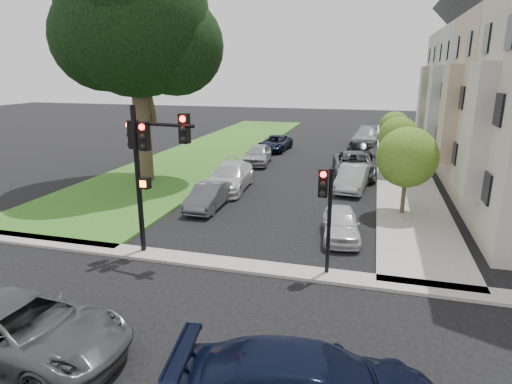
% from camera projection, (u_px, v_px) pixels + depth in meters
% --- Properties ---
extents(ground, '(140.00, 140.00, 0.00)m').
position_uv_depth(ground, '(215.00, 293.00, 13.77)').
color(ground, black).
rests_on(ground, ground).
extents(grass_strip, '(8.00, 44.00, 0.12)m').
position_uv_depth(grass_strip, '(215.00, 150.00, 38.30)').
color(grass_strip, '#32631E').
rests_on(grass_strip, ground).
extents(sidewalk_right, '(3.50, 44.00, 0.12)m').
position_uv_depth(sidewalk_right, '(400.00, 159.00, 34.28)').
color(sidewalk_right, gray).
rests_on(sidewalk_right, ground).
extents(sidewalk_cross, '(60.00, 1.00, 0.12)m').
position_uv_depth(sidewalk_cross, '(234.00, 265.00, 15.61)').
color(sidewalk_cross, gray).
rests_on(sidewalk_cross, ground).
extents(house_c, '(7.70, 7.55, 15.97)m').
position_uv_depth(house_c, '(494.00, 70.00, 30.02)').
color(house_c, '#B6B6B6').
rests_on(house_c, ground).
extents(house_d, '(7.70, 7.55, 15.97)m').
position_uv_depth(house_d, '(472.00, 70.00, 36.98)').
color(house_d, gray).
rests_on(house_d, ground).
extents(eucalyptus, '(9.97, 9.04, 14.12)m').
position_uv_depth(eucalyptus, '(134.00, 22.00, 25.00)').
color(eucalyptus, '#35261E').
rests_on(eucalyptus, ground).
extents(small_tree_a, '(2.91, 2.91, 4.36)m').
position_uv_depth(small_tree_a, '(407.00, 157.00, 20.40)').
color(small_tree_a, '#35261E').
rests_on(small_tree_a, ground).
extents(small_tree_b, '(2.65, 2.65, 3.97)m').
position_uv_depth(small_tree_b, '(399.00, 137.00, 28.47)').
color(small_tree_b, '#35261E').
rests_on(small_tree_b, ground).
extents(small_tree_c, '(2.45, 2.45, 3.67)m').
position_uv_depth(small_tree_c, '(394.00, 126.00, 35.32)').
color(small_tree_c, '#35261E').
rests_on(small_tree_c, ground).
extents(traffic_signal_main, '(2.80, 0.73, 5.71)m').
position_uv_depth(traffic_signal_main, '(148.00, 154.00, 15.62)').
color(traffic_signal_main, black).
rests_on(traffic_signal_main, ground).
extents(traffic_signal_secondary, '(0.48, 0.39, 3.82)m').
position_uv_depth(traffic_signal_secondary, '(326.00, 202.00, 14.26)').
color(traffic_signal_secondary, black).
rests_on(traffic_signal_secondary, ground).
extents(car_cross_near, '(5.66, 2.74, 1.55)m').
position_uv_depth(car_cross_near, '(20.00, 330.00, 10.47)').
color(car_cross_near, '#3F4247').
rests_on(car_cross_near, ground).
extents(car_parked_0, '(1.97, 3.89, 1.27)m').
position_uv_depth(car_parked_0, '(341.00, 224.00, 18.14)').
color(car_parked_0, silver).
rests_on(car_parked_0, ground).
extents(car_parked_1, '(1.96, 4.55, 1.46)m').
position_uv_depth(car_parked_1, '(353.00, 178.00, 25.42)').
color(car_parked_1, '#999BA0').
rests_on(car_parked_1, ground).
extents(car_parked_2, '(3.32, 5.96, 1.58)m').
position_uv_depth(car_parked_2, '(353.00, 164.00, 28.81)').
color(car_parked_2, '#3F4247').
rests_on(car_parked_2, ground).
extents(car_parked_3, '(2.37, 4.45, 1.44)m').
position_uv_depth(car_parked_3, '(359.00, 149.00, 34.68)').
color(car_parked_3, black).
rests_on(car_parked_3, ground).
extents(car_parked_4, '(2.62, 5.43, 1.53)m').
position_uv_depth(car_parked_4, '(366.00, 136.00, 41.63)').
color(car_parked_4, '#999BA0').
rests_on(car_parked_4, ground).
extents(car_parked_5, '(1.45, 4.01, 1.31)m').
position_uv_depth(car_parked_5, '(209.00, 196.00, 22.02)').
color(car_parked_5, '#3F4247').
rests_on(car_parked_5, ground).
extents(car_parked_6, '(2.53, 5.51, 1.56)m').
position_uv_depth(car_parked_6, '(230.00, 177.00, 25.51)').
color(car_parked_6, silver).
rests_on(car_parked_6, ground).
extents(car_parked_7, '(2.27, 4.57, 1.50)m').
position_uv_depth(car_parked_7, '(258.00, 154.00, 32.50)').
color(car_parked_7, '#999BA0').
rests_on(car_parked_7, ground).
extents(car_parked_8, '(2.57, 4.97, 1.34)m').
position_uv_depth(car_parked_8, '(275.00, 143.00, 38.01)').
color(car_parked_8, black).
rests_on(car_parked_8, ground).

